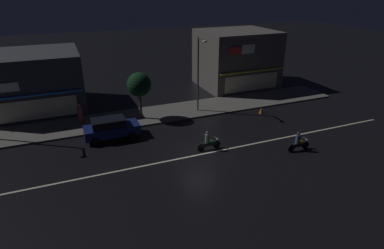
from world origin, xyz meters
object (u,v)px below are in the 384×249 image
(parked_car_near_kerb, at_px, (111,128))
(traffic_cone, at_px, (261,110))
(motorcycle_following, at_px, (298,143))
(pedestrian_on_sidewalk, at_px, (80,115))
(motorcycle_lead, at_px, (208,142))
(streetlamp_mid, at_px, (199,69))

(parked_car_near_kerb, bearing_deg, traffic_cone, 0.09)
(parked_car_near_kerb, distance_m, motorcycle_following, 14.47)
(pedestrian_on_sidewalk, xyz_separation_m, traffic_cone, (16.17, -3.63, -0.69))
(motorcycle_lead, bearing_deg, traffic_cone, 28.08)
(traffic_cone, bearing_deg, streetlamp_mid, 155.16)
(motorcycle_lead, bearing_deg, pedestrian_on_sidewalk, 131.48)
(pedestrian_on_sidewalk, bearing_deg, streetlamp_mid, -134.21)
(streetlamp_mid, height_order, parked_car_near_kerb, streetlamp_mid)
(streetlamp_mid, bearing_deg, traffic_cone, -24.84)
(pedestrian_on_sidewalk, distance_m, traffic_cone, 16.58)
(streetlamp_mid, height_order, pedestrian_on_sidewalk, streetlamp_mid)
(motorcycle_lead, bearing_deg, parked_car_near_kerb, 139.70)
(motorcycle_lead, bearing_deg, motorcycle_following, -26.67)
(motorcycle_following, distance_m, traffic_cone, 7.60)
(streetlamp_mid, height_order, motorcycle_lead, streetlamp_mid)
(pedestrian_on_sidewalk, bearing_deg, motorcycle_lead, -173.38)
(parked_car_near_kerb, relative_size, motorcycle_lead, 2.26)
(parked_car_near_kerb, height_order, motorcycle_lead, parked_car_near_kerb)
(streetlamp_mid, relative_size, pedestrian_on_sidewalk, 3.88)
(pedestrian_on_sidewalk, relative_size, traffic_cone, 3.25)
(streetlamp_mid, xyz_separation_m, parked_car_near_kerb, (-8.70, -2.53, -3.37))
(parked_car_near_kerb, relative_size, motorcycle_following, 2.26)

